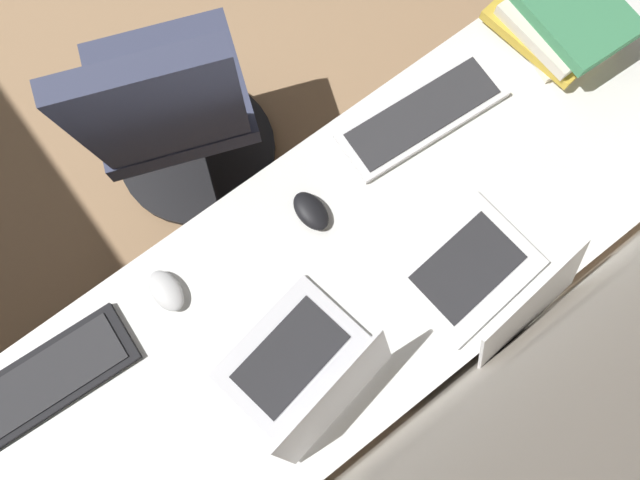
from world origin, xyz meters
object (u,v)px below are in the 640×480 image
keyboard_main (422,115)px  mouse_main (311,211)px  drawer_pedestal (382,280)px  keyboard_spare (39,385)px  laptop_left (491,283)px  mouse_spare (166,291)px  office_chair (175,116)px  laptop_leftmost (308,373)px  book_stack_near (561,19)px

keyboard_main → mouse_main: mouse_main is taller
drawer_pedestal → keyboard_spare: size_ratio=1.62×
laptop_left → keyboard_main: (-0.15, -0.41, -0.04)m
keyboard_spare → mouse_spare: mouse_spare is taller
mouse_spare → office_chair: bearing=-119.1°
laptop_left → mouse_main: size_ratio=3.01×
laptop_leftmost → book_stack_near: size_ratio=1.08×
drawer_pedestal → keyboard_spare: keyboard_spare is taller
laptop_leftmost → keyboard_spare: bearing=-35.0°
book_stack_near → mouse_main: bearing=0.9°
keyboard_main → mouse_main: bearing=5.2°
keyboard_spare → laptop_leftmost: bearing=145.0°
laptop_left → mouse_spare: (0.57, -0.42, -0.04)m
keyboard_main → mouse_spare: 0.72m
office_chair → keyboard_main: bearing=130.9°
laptop_left → book_stack_near: (-0.56, -0.38, 0.01)m
drawer_pedestal → office_chair: office_chair is taller
laptop_left → office_chair: office_chair is taller
mouse_spare → laptop_left: bearing=143.5°
keyboard_main → book_stack_near: bearing=177.0°
laptop_left → mouse_spare: size_ratio=3.01×
book_stack_near → office_chair: size_ratio=0.32×
office_chair → drawer_pedestal: bearing=105.0°
keyboard_spare → book_stack_near: 1.46m
drawer_pedestal → keyboard_main: size_ratio=1.62×
book_stack_near → mouse_spare: bearing=-1.8°
mouse_main → keyboard_spare: bearing=-3.6°
keyboard_main → keyboard_spare: (1.05, -0.01, 0.00)m
keyboard_main → book_stack_near: book_stack_near is taller
mouse_main → keyboard_main: bearing=-174.8°
drawer_pedestal → mouse_spare: 0.66m
book_stack_near → drawer_pedestal: bearing=16.8°
laptop_left → book_stack_near: 0.68m
keyboard_spare → office_chair: 0.84m
laptop_leftmost → mouse_spare: laptop_leftmost is taller
laptop_leftmost → keyboard_main: bearing=-151.4°
laptop_leftmost → mouse_spare: bearing=-67.0°
drawer_pedestal → office_chair: (0.20, -0.73, 0.11)m
mouse_main → mouse_spare: same height
keyboard_main → keyboard_spare: 1.05m
keyboard_main → drawer_pedestal: bearing=41.5°
drawer_pedestal → mouse_main: bearing=-59.4°
laptop_leftmost → drawer_pedestal: bearing=-163.6°
mouse_main → mouse_spare: 0.37m
keyboard_main → mouse_spare: (0.72, -0.01, 0.01)m
keyboard_spare → office_chair: bearing=-140.4°
laptop_leftmost → office_chair: 0.90m
laptop_leftmost → laptop_left: (-0.43, 0.09, 0.00)m
keyboard_spare → book_stack_near: bearing=178.7°
mouse_main → book_stack_near: 0.77m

